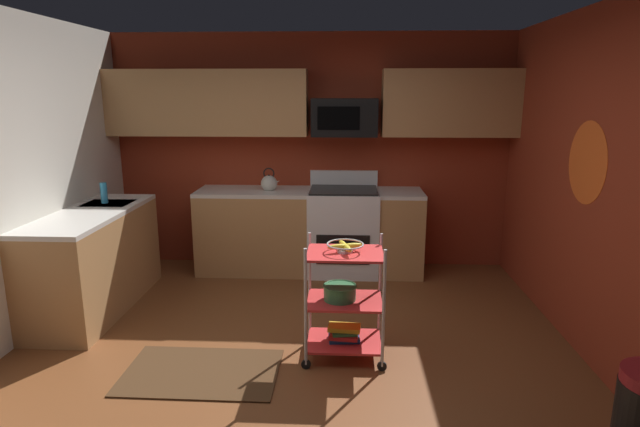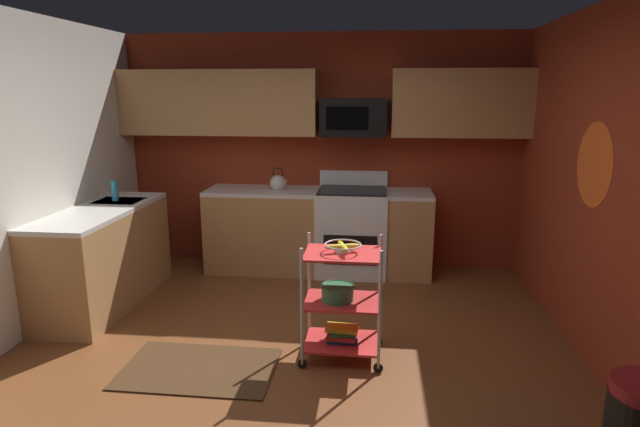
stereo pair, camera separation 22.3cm
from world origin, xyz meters
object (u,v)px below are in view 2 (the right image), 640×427
Objects in this scene: fruit_bowl at (343,246)px; kettle at (278,183)px; book_stack at (342,334)px; mixing_bowl_large at (338,292)px; oven_range at (352,230)px; rolling_cart at (342,301)px; microwave at (354,117)px; dish_soap_bottle at (115,191)px.

kettle is at bearing 113.42° from fruit_bowl.
fruit_bowl is 1.08× the size of book_stack.
mixing_bowl_large reaches higher than book_stack.
mixing_bowl_large is 1.00× the size of book_stack.
mixing_bowl_large is at bearing -67.49° from kettle.
oven_range is 1.97m from fruit_bowl.
oven_range is 1.20× the size of rolling_cart.
rolling_cart is 3.64× the size of book_stack.
oven_range is 1.23m from microwave.
oven_range is at bearing 90.69° from rolling_cart.
rolling_cart is at bearing -89.33° from microwave.
microwave is 2.57× the size of fruit_bowl.
microwave is at bearing 90.67° from rolling_cart.
microwave is 2.65× the size of kettle.
mixing_bowl_large is at bearing 180.00° from book_stack.
kettle reaches higher than dish_soap_bottle.
mixing_bowl_large is 0.95× the size of kettle.
oven_range is at bearing 89.62° from mixing_bowl_large.
book_stack is (0.02, -2.04, -1.51)m from microwave.
microwave is at bearing 89.65° from mixing_bowl_large.
microwave is at bearing 90.67° from fruit_bowl.
rolling_cart reaches higher than mixing_bowl_large.
dish_soap_bottle is (-2.32, 1.17, 0.83)m from book_stack.
oven_range is 0.96m from kettle.
mixing_bowl_large is at bearing 180.00° from rolling_cart.
microwave is 3.50× the size of dish_soap_bottle.
mixing_bowl_large is (-0.01, -2.04, -1.18)m from microwave.
dish_soap_bottle is (-2.30, -0.87, -0.68)m from microwave.
mixing_bowl_large is at bearing -90.38° from oven_range.
kettle is (-0.84, 1.93, 0.54)m from rolling_cart.
kettle reaches higher than book_stack.
fruit_bowl is 0.69m from book_stack.
oven_range is at bearing -89.74° from microwave.
oven_range is 1.93m from rolling_cart.
oven_range is 1.93m from mixing_bowl_large.
oven_range is 1.57× the size of microwave.
dish_soap_bottle reaches higher than rolling_cart.
dish_soap_bottle is (-2.32, 1.17, 0.14)m from fruit_bowl.
microwave is at bearing 20.65° from dish_soap_bottle.
fruit_bowl is at bearing 0.00° from book_stack.
book_stack is 2.25m from kettle.
book_stack is 2.73m from dish_soap_bottle.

